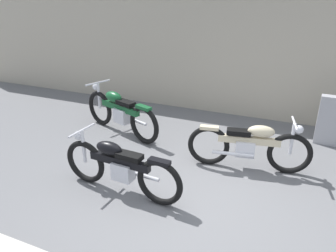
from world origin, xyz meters
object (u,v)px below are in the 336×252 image
Objects in this scene: stone_marker at (335,121)px; motorcycle_cream at (249,145)px; motorcycle_green at (120,112)px; motorcycle_black at (119,166)px.

motorcycle_cream is at bearing -130.04° from stone_marker.
stone_marker is 2.07m from motorcycle_cream.
motorcycle_green reaches higher than motorcycle_black.
stone_marker is 0.48× the size of motorcycle_cream.
motorcycle_black is at bearing -148.52° from motorcycle_cream.
motorcycle_green is (-4.06, -1.15, -0.01)m from stone_marker.
stone_marker reaches higher than motorcycle_cream.
motorcycle_cream is 1.00× the size of motorcycle_black.
stone_marker is 4.22m from motorcycle_green.
motorcycle_green is at bearing 160.91° from motorcycle_cream.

